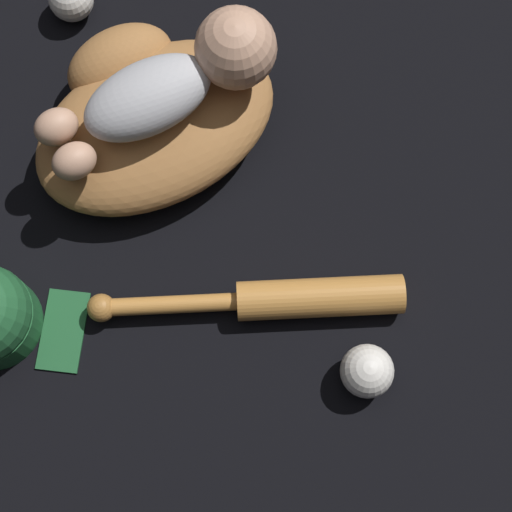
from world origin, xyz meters
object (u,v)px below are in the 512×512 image
(baseball, at_px, (367,371))
(baseball_glove, at_px, (150,116))
(baby_figure, at_px, (179,80))
(baseball_bat, at_px, (285,299))

(baseball, bearing_deg, baseball_glove, 86.00)
(baseball, bearing_deg, baby_figure, 80.54)
(baseball_bat, relative_size, baseball, 4.83)
(baby_figure, bearing_deg, baseball, -99.46)
(baseball, bearing_deg, baseball_bat, 93.77)
(baseball_glove, bearing_deg, baseball_bat, -97.52)
(baby_figure, distance_m, baseball, 0.45)
(baseball_glove, relative_size, baseball_bat, 1.16)
(baseball_glove, height_order, baseball_bat, baseball_glove)
(baby_figure, relative_size, baseball, 4.75)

